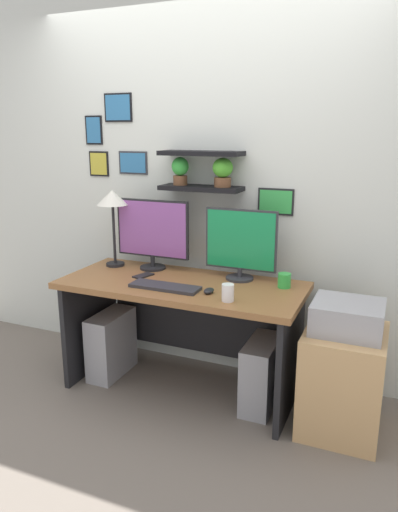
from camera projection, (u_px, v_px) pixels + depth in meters
name	position (u px, v px, depth m)	size (l,w,h in m)	color
ground_plane	(183.00, 388.00, 3.24)	(8.00, 8.00, 0.00)	#70665B
back_wall_assembly	(207.00, 181.00, 3.29)	(4.40, 0.24, 2.70)	silver
desk	(185.00, 311.00, 3.15)	(1.56, 0.68, 0.75)	brown
monitor_left	(153.00, 232.00, 3.30)	(0.54, 0.18, 0.48)	black
monitor_right	(241.00, 244.00, 3.07)	(0.47, 0.18, 0.46)	#2D2D33
keyboard	(165.00, 287.00, 2.94)	(0.44, 0.14, 0.02)	#2D2D33
computer_mouse	(209.00, 291.00, 2.85)	(0.06, 0.09, 0.03)	black
desk_lamp	(113.00, 203.00, 3.32)	(0.22, 0.22, 0.54)	black
cell_phone	(143.00, 276.00, 3.18)	(0.07, 0.14, 0.01)	black
coffee_mug	(284.00, 280.00, 2.94)	(0.08, 0.08, 0.09)	green
pen_cup	(228.00, 293.00, 2.71)	(0.07, 0.07, 0.10)	white
drawer_cabinet	(342.00, 380.00, 2.74)	(0.44, 0.50, 0.60)	tan
printer	(348.00, 317.00, 2.65)	(0.38, 0.34, 0.17)	#9E9EA3
computer_tower_left	(111.00, 344.00, 3.39)	(0.18, 0.40, 0.45)	#99999E
computer_tower_right	(261.00, 374.00, 2.99)	(0.18, 0.40, 0.43)	#99999E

